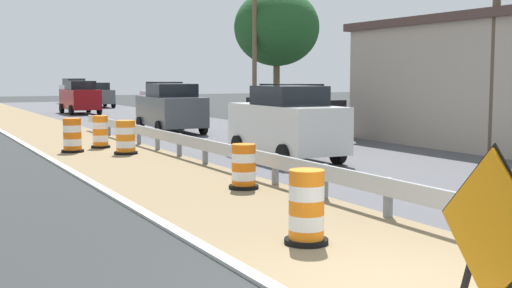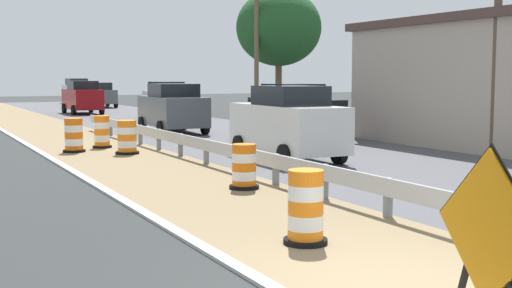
# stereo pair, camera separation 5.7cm
# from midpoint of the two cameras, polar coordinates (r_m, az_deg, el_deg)

# --- Properties ---
(ground_plane) EXTENTS (160.00, 160.00, 0.00)m
(ground_plane) POSITION_cam_midpoint_polar(r_m,az_deg,el_deg) (8.27, 11.37, -11.69)
(ground_plane) COLOR #2B2D2D
(median_dirt_strip) EXTENTS (3.81, 120.00, 0.01)m
(median_dirt_strip) POSITION_cam_midpoint_polar(r_m,az_deg,el_deg) (8.71, 15.07, -10.85)
(median_dirt_strip) COLOR #7F6B4C
(median_dirt_strip) RESTS_ON ground
(guardrail_median) EXTENTS (0.18, 44.75, 0.71)m
(guardrail_median) POSITION_cam_midpoint_polar(r_m,az_deg,el_deg) (11.21, 14.22, -4.41)
(guardrail_median) COLOR #ADB2B7
(guardrail_median) RESTS_ON ground
(warning_sign_diamond) EXTENTS (0.25, 1.50, 1.89)m
(warning_sign_diamond) POSITION_cam_midpoint_polar(r_m,az_deg,el_deg) (6.41, 19.25, -7.44)
(warning_sign_diamond) COLOR black
(warning_sign_diamond) RESTS_ON ground
(traffic_barrel_nearest) EXTENTS (0.65, 0.65, 1.10)m
(traffic_barrel_nearest) POSITION_cam_midpoint_polar(r_m,az_deg,el_deg) (9.96, 4.38, -5.63)
(traffic_barrel_nearest) COLOR orange
(traffic_barrel_nearest) RESTS_ON ground
(traffic_barrel_close) EXTENTS (0.66, 0.66, 0.99)m
(traffic_barrel_close) POSITION_cam_midpoint_polar(r_m,az_deg,el_deg) (14.75, -0.90, -2.11)
(traffic_barrel_close) COLOR orange
(traffic_barrel_close) RESTS_ON ground
(traffic_barrel_mid) EXTENTS (0.75, 0.75, 1.07)m
(traffic_barrel_mid) POSITION_cam_midpoint_polar(r_m,az_deg,el_deg) (21.70, -10.78, 0.43)
(traffic_barrel_mid) COLOR orange
(traffic_barrel_mid) RESTS_ON ground
(traffic_barrel_far) EXTENTS (0.72, 0.72, 1.10)m
(traffic_barrel_far) POSITION_cam_midpoint_polar(r_m,az_deg,el_deg) (22.62, -15.08, 0.59)
(traffic_barrel_far) COLOR orange
(traffic_barrel_far) RESTS_ON ground
(traffic_barrel_farther) EXTENTS (0.65, 0.65, 1.11)m
(traffic_barrel_farther) POSITION_cam_midpoint_polar(r_m,az_deg,el_deg) (23.75, -12.83, 0.89)
(traffic_barrel_farther) COLOR orange
(traffic_barrel_farther) RESTS_ON ground
(car_lead_near_lane) EXTENTS (2.29, 4.46, 2.13)m
(car_lead_near_lane) POSITION_cam_midpoint_polar(r_m,az_deg,el_deg) (29.57, -7.01, 3.02)
(car_lead_near_lane) COLOR #4C5156
(car_lead_near_lane) RESTS_ON ground
(car_trailing_near_lane) EXTENTS (2.15, 4.11, 1.95)m
(car_trailing_near_lane) POSITION_cam_midpoint_polar(r_m,az_deg,el_deg) (54.57, -13.06, 4.06)
(car_trailing_near_lane) COLOR #4C5156
(car_trailing_near_lane) RESTS_ON ground
(car_lead_far_lane) EXTENTS (2.04, 4.24, 2.15)m
(car_lead_far_lane) POSITION_cam_midpoint_polar(r_m,az_deg,el_deg) (45.49, -14.44, 3.84)
(car_lead_far_lane) COLOR maroon
(car_lead_far_lane) RESTS_ON ground
(car_mid_far_lane) EXTENTS (2.19, 4.45, 2.17)m
(car_mid_far_lane) POSITION_cam_midpoint_polar(r_m,az_deg,el_deg) (25.69, 3.34, 2.68)
(car_mid_far_lane) COLOR black
(car_mid_far_lane) RESTS_ON ground
(car_trailing_far_lane) EXTENTS (2.02, 4.56, 2.18)m
(car_trailing_far_lane) POSITION_cam_midpoint_polar(r_m,az_deg,el_deg) (19.80, 2.75, 1.78)
(car_trailing_far_lane) COLOR silver
(car_trailing_far_lane) RESTS_ON ground
(car_distant_a) EXTENTS (2.05, 4.35, 2.25)m
(car_distant_a) POSITION_cam_midpoint_polar(r_m,az_deg,el_deg) (62.05, -14.87, 4.34)
(car_distant_a) COLOR silver
(car_distant_a) RESTS_ON ground
(car_distant_c) EXTENTS (2.10, 4.44, 2.14)m
(car_distant_c) POSITION_cam_midpoint_polar(r_m,az_deg,el_deg) (39.32, -7.48, 3.69)
(car_distant_c) COLOR silver
(car_distant_c) RESTS_ON ground
(utility_pole_near) EXTENTS (0.24, 1.80, 8.39)m
(utility_pole_near) POSITION_cam_midpoint_polar(r_m,az_deg,el_deg) (21.83, 19.86, 10.40)
(utility_pole_near) COLOR brown
(utility_pole_near) RESTS_ON ground
(utility_pole_mid) EXTENTS (0.24, 1.80, 7.15)m
(utility_pole_mid) POSITION_cam_midpoint_polar(r_m,az_deg,el_deg) (35.51, 0.09, 7.82)
(utility_pole_mid) COLOR brown
(utility_pole_mid) RESTS_ON ground
(tree_roadside) EXTENTS (4.69, 4.69, 7.23)m
(tree_roadside) POSITION_cam_midpoint_polar(r_m,az_deg,el_deg) (37.56, 1.98, 9.80)
(tree_roadside) COLOR brown
(tree_roadside) RESTS_ON ground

